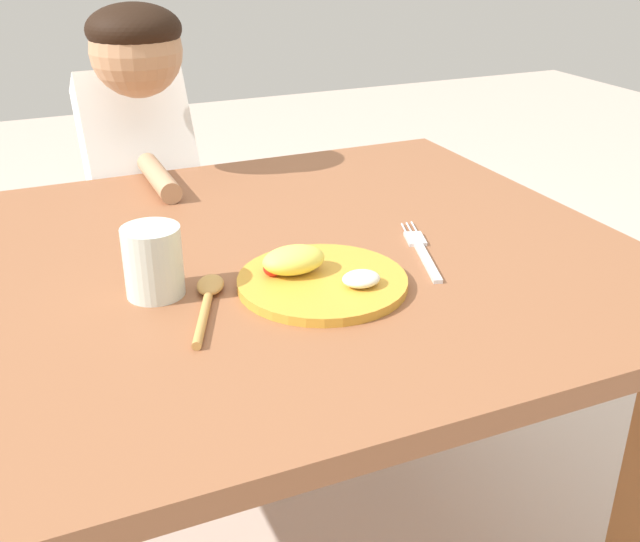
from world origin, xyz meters
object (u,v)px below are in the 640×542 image
Objects in this scene: drinking_cup at (153,262)px; person at (144,211)px; spoon at (208,296)px; fork at (421,250)px; plate at (316,277)px.

person is (0.10, 0.64, -0.17)m from drinking_cup.
drinking_cup is at bearing 72.92° from spoon.
fork is 0.74m from person.
plate reaches higher than fork.
fork is at bearing 12.04° from plate.
fork is 2.25× the size of drinking_cup.
drinking_cup reaches higher than spoon.
spoon is 0.70m from person.
plate is 0.20m from fork.
plate is 1.28× the size of spoon.
drinking_cup is at bearing 80.72° from person.
drinking_cup is at bearing 105.14° from fork.
fork is at bearing -3.08° from drinking_cup.
spoon reaches higher than fork.
plate reaches higher than spoon.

